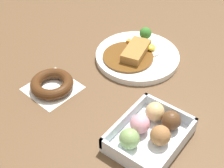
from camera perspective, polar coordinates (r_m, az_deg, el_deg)
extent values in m
plane|color=brown|center=(0.93, 8.09, 0.52)|extent=(1.60, 1.60, 0.00)
cylinder|color=white|center=(1.00, 4.44, 4.82)|extent=(0.25, 0.25, 0.02)
cylinder|color=brown|center=(0.98, 2.81, 4.77)|extent=(0.15, 0.15, 0.01)
cube|color=#A87538|center=(0.98, 4.21, 5.82)|extent=(0.12, 0.08, 0.02)
cylinder|color=white|center=(1.01, 6.76, 5.87)|extent=(0.06, 0.06, 0.00)
ellipsoid|color=yellow|center=(1.01, 6.80, 6.34)|extent=(0.03, 0.03, 0.02)
cylinder|color=#8CB766|center=(1.05, 5.77, 7.79)|extent=(0.01, 0.01, 0.02)
sphere|color=#387A2D|center=(1.04, 5.86, 8.81)|extent=(0.04, 0.04, 0.04)
cube|color=orange|center=(1.03, 3.01, 7.33)|extent=(0.02, 0.02, 0.01)
cube|color=silver|center=(0.78, 6.49, -9.48)|extent=(0.19, 0.15, 0.01)
cube|color=silver|center=(0.82, 10.01, -4.54)|extent=(0.01, 0.15, 0.03)
cube|color=silver|center=(0.71, 2.62, -12.97)|extent=(0.01, 0.15, 0.03)
cube|color=silver|center=(0.78, 2.31, -6.17)|extent=(0.19, 0.01, 0.03)
cube|color=silver|center=(0.74, 11.20, -10.88)|extent=(0.19, 0.01, 0.03)
sphere|color=#DBB77A|center=(0.80, 7.50, -4.80)|extent=(0.05, 0.05, 0.05)
sphere|color=pink|center=(0.77, 4.88, -6.95)|extent=(0.05, 0.05, 0.05)
sphere|color=#84A860|center=(0.74, 3.03, -9.47)|extent=(0.05, 0.05, 0.05)
sphere|color=brown|center=(0.78, 10.24, -6.27)|extent=(0.05, 0.05, 0.05)
sphere|color=#9E6B3D|center=(0.75, 8.43, -8.86)|extent=(0.05, 0.05, 0.05)
cube|color=white|center=(0.91, -10.32, -0.71)|extent=(0.14, 0.14, 0.00)
torus|color=#4C2B14|center=(0.90, -10.44, 0.03)|extent=(0.12, 0.12, 0.03)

